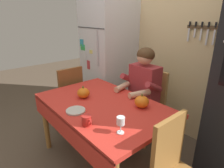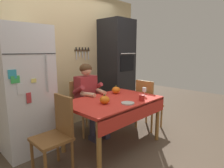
{
  "view_description": "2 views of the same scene",
  "coord_description": "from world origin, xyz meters",
  "px_view_note": "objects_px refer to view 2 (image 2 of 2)",
  "views": [
    {
      "loc": [
        1.4,
        -0.96,
        1.59
      ],
      "look_at": [
        -0.06,
        0.28,
        0.89
      ],
      "focal_mm": 30.18,
      "sensor_mm": 36.0,
      "label": 1
    },
    {
      "loc": [
        -1.96,
        -1.77,
        1.46
      ],
      "look_at": [
        0.08,
        0.2,
        0.95
      ],
      "focal_mm": 30.02,
      "sensor_mm": 36.0,
      "label": 2
    }
  ],
  "objects_px": {
    "dining_table": "(114,105)",
    "seated_person": "(88,94)",
    "wall_oven": "(117,69)",
    "chair_behind_person": "(82,104)",
    "serving_tray": "(128,103)",
    "wine_glass": "(144,90)",
    "pumpkin_medium": "(105,100)",
    "pumpkin_large": "(116,90)",
    "coffee_mug": "(142,98)",
    "chair_right_side": "(147,102)",
    "refrigerator": "(24,90)",
    "chair_left_side": "(57,131)"
  },
  "relations": [
    {
      "from": "serving_tray",
      "to": "wine_glass",
      "type": "bearing_deg",
      "value": 9.63
    },
    {
      "from": "seated_person",
      "to": "coffee_mug",
      "type": "bearing_deg",
      "value": -75.19
    },
    {
      "from": "dining_table",
      "to": "coffee_mug",
      "type": "bearing_deg",
      "value": -53.53
    },
    {
      "from": "seated_person",
      "to": "chair_right_side",
      "type": "bearing_deg",
      "value": -33.18
    },
    {
      "from": "coffee_mug",
      "to": "wine_glass",
      "type": "relative_size",
      "value": 0.79
    },
    {
      "from": "dining_table",
      "to": "chair_behind_person",
      "type": "xyz_separation_m",
      "value": [
        -0.0,
        0.79,
        -0.14
      ]
    },
    {
      "from": "refrigerator",
      "to": "seated_person",
      "type": "relative_size",
      "value": 1.45
    },
    {
      "from": "chair_right_side",
      "to": "chair_left_side",
      "type": "relative_size",
      "value": 1.0
    },
    {
      "from": "dining_table",
      "to": "chair_behind_person",
      "type": "relative_size",
      "value": 1.51
    },
    {
      "from": "pumpkin_large",
      "to": "wall_oven",
      "type": "bearing_deg",
      "value": 42.24
    },
    {
      "from": "wall_oven",
      "to": "chair_behind_person",
      "type": "bearing_deg",
      "value": -172.97
    },
    {
      "from": "wall_oven",
      "to": "chair_left_side",
      "type": "relative_size",
      "value": 2.26
    },
    {
      "from": "pumpkin_medium",
      "to": "refrigerator",
      "type": "bearing_deg",
      "value": 127.03
    },
    {
      "from": "refrigerator",
      "to": "coffee_mug",
      "type": "bearing_deg",
      "value": -45.43
    },
    {
      "from": "chair_right_side",
      "to": "pumpkin_large",
      "type": "height_order",
      "value": "chair_right_side"
    },
    {
      "from": "wall_oven",
      "to": "pumpkin_large",
      "type": "relative_size",
      "value": 14.94
    },
    {
      "from": "seated_person",
      "to": "chair_left_side",
      "type": "height_order",
      "value": "seated_person"
    },
    {
      "from": "chair_left_side",
      "to": "pumpkin_medium",
      "type": "bearing_deg",
      "value": -12.47
    },
    {
      "from": "coffee_mug",
      "to": "serving_tray",
      "type": "bearing_deg",
      "value": 169.88
    },
    {
      "from": "seated_person",
      "to": "serving_tray",
      "type": "xyz_separation_m",
      "value": [
        -0.02,
        -0.88,
        0.01
      ]
    },
    {
      "from": "refrigerator",
      "to": "pumpkin_large",
      "type": "distance_m",
      "value": 1.42
    },
    {
      "from": "dining_table",
      "to": "seated_person",
      "type": "distance_m",
      "value": 0.61
    },
    {
      "from": "dining_table",
      "to": "chair_right_side",
      "type": "height_order",
      "value": "chair_right_side"
    },
    {
      "from": "seated_person",
      "to": "coffee_mug",
      "type": "xyz_separation_m",
      "value": [
        0.25,
        -0.93,
        0.05
      ]
    },
    {
      "from": "dining_table",
      "to": "pumpkin_medium",
      "type": "height_order",
      "value": "pumpkin_medium"
    },
    {
      "from": "chair_behind_person",
      "to": "serving_tray",
      "type": "height_order",
      "value": "chair_behind_person"
    },
    {
      "from": "wine_glass",
      "to": "pumpkin_large",
      "type": "height_order",
      "value": "pumpkin_large"
    },
    {
      "from": "refrigerator",
      "to": "coffee_mug",
      "type": "distance_m",
      "value": 1.7
    },
    {
      "from": "seated_person",
      "to": "serving_tray",
      "type": "bearing_deg",
      "value": -91.19
    },
    {
      "from": "dining_table",
      "to": "chair_left_side",
      "type": "distance_m",
      "value": 0.92
    },
    {
      "from": "chair_right_side",
      "to": "chair_left_side",
      "type": "bearing_deg",
      "value": 177.41
    },
    {
      "from": "serving_tray",
      "to": "dining_table",
      "type": "bearing_deg",
      "value": 85.23
    },
    {
      "from": "wall_oven",
      "to": "chair_behind_person",
      "type": "distance_m",
      "value": 1.19
    },
    {
      "from": "seated_person",
      "to": "dining_table",
      "type": "bearing_deg",
      "value": -89.54
    },
    {
      "from": "chair_behind_person",
      "to": "pumpkin_medium",
      "type": "bearing_deg",
      "value": -105.86
    },
    {
      "from": "chair_right_side",
      "to": "coffee_mug",
      "type": "bearing_deg",
      "value": -152.89
    },
    {
      "from": "chair_behind_person",
      "to": "wall_oven",
      "type": "bearing_deg",
      "value": 7.03
    },
    {
      "from": "chair_behind_person",
      "to": "coffee_mug",
      "type": "height_order",
      "value": "chair_behind_person"
    },
    {
      "from": "coffee_mug",
      "to": "pumpkin_medium",
      "type": "xyz_separation_m",
      "value": [
        -0.49,
        0.27,
        0.01
      ]
    },
    {
      "from": "chair_behind_person",
      "to": "seated_person",
      "type": "relative_size",
      "value": 0.75
    },
    {
      "from": "chair_left_side",
      "to": "serving_tray",
      "type": "distance_m",
      "value": 0.98
    },
    {
      "from": "chair_left_side",
      "to": "wine_glass",
      "type": "height_order",
      "value": "chair_left_side"
    },
    {
      "from": "dining_table",
      "to": "serving_tray",
      "type": "relative_size",
      "value": 7.64
    },
    {
      "from": "dining_table",
      "to": "wine_glass",
      "type": "xyz_separation_m",
      "value": [
        0.5,
        -0.19,
        0.18
      ]
    },
    {
      "from": "refrigerator",
      "to": "chair_right_side",
      "type": "distance_m",
      "value": 2.08
    },
    {
      "from": "chair_behind_person",
      "to": "wine_glass",
      "type": "bearing_deg",
      "value": -62.74
    },
    {
      "from": "wine_glass",
      "to": "pumpkin_medium",
      "type": "bearing_deg",
      "value": 169.52
    },
    {
      "from": "refrigerator",
      "to": "coffee_mug",
      "type": "height_order",
      "value": "refrigerator"
    },
    {
      "from": "seated_person",
      "to": "pumpkin_large",
      "type": "height_order",
      "value": "seated_person"
    },
    {
      "from": "refrigerator",
      "to": "dining_table",
      "type": "bearing_deg",
      "value": -42.91
    }
  ]
}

